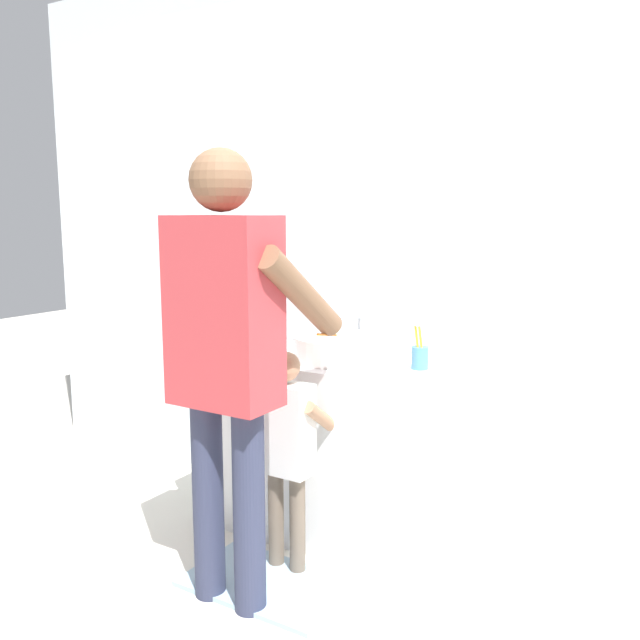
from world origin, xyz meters
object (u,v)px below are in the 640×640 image
at_px(child_toddler, 287,442).
at_px(soap_bottle, 276,337).
at_px(adult_parent, 227,340).
at_px(toothbrush_cup, 420,356).

bearing_deg(child_toddler, soap_bottle, 130.00).
bearing_deg(adult_parent, soap_bottle, 112.35).
relative_size(soap_bottle, adult_parent, 0.10).
xyz_separation_m(toothbrush_cup, soap_bottle, (-0.73, -0.01, 0.01)).
bearing_deg(toothbrush_cup, adult_parent, -121.63).
bearing_deg(adult_parent, child_toddler, 79.27).
height_order(toothbrush_cup, soap_bottle, toothbrush_cup).
distance_m(toothbrush_cup, adult_parent, 0.85).
bearing_deg(soap_bottle, adult_parent, -67.65).
bearing_deg(soap_bottle, toothbrush_cup, 0.87).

